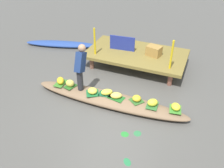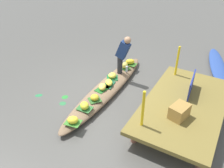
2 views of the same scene
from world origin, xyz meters
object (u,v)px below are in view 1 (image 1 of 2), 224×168
Objects in this scene: banana_bunch_3 at (92,91)px; banana_bunch_4 at (137,98)px; vendor_person at (81,65)px; water_bottle at (79,82)px; banana_bunch_0 at (116,95)px; banana_bunch_1 at (107,92)px; banana_bunch_6 at (176,107)px; vendor_boat at (108,99)px; produce_crate at (154,51)px; market_banner at (122,43)px; banana_bunch_7 at (60,81)px; banana_bunch_2 at (153,102)px; banana_bunch_5 at (70,83)px; moored_boat at (61,44)px.

banana_bunch_4 is (1.18, 0.14, -0.00)m from banana_bunch_3.
water_bottle is (-0.14, 0.08, -0.60)m from vendor_person.
banana_bunch_0 is 0.97× the size of banana_bunch_1.
vendor_person is at bearing -179.24° from banana_bunch_6.
vendor_boat is 2.37m from produce_crate.
banana_bunch_1 is 2.24m from market_banner.
banana_bunch_1 is at bearing -3.19° from vendor_person.
market_banner is at bearing 64.84° from banana_bunch_7.
market_banner is (-0.67, 2.22, 0.40)m from banana_bunch_0.
banana_bunch_6 is at bearing 0.76° from vendor_person.
banana_bunch_2 is 1.60m from banana_bunch_3.
banana_bunch_6 is (2.87, 0.11, -0.02)m from banana_bunch_5.
banana_bunch_5 reaches higher than moored_boat.
produce_crate reaches higher than banana_bunch_0.
vendor_person is (0.33, 0.08, 0.59)m from banana_bunch_5.
moored_boat is at bearing 153.04° from banana_bunch_6.
banana_bunch_3 is at bearing -175.33° from banana_bunch_6.
banana_bunch_2 is (1.23, 0.01, 0.01)m from banana_bunch_1.
vendor_boat is at bearing -0.12° from banana_bunch_5.
banana_bunch_6 is (0.56, 0.06, -0.01)m from banana_bunch_2.
banana_bunch_1 is 1.52× the size of water_bottle.
produce_crate is at bearing 79.89° from banana_bunch_0.
moored_boat is 6.35× the size of produce_crate.
banana_bunch_3 is at bearing -175.35° from banana_bunch_0.
banana_bunch_5 is at bearing -177.75° from banana_bunch_6.
banana_bunch_6 is (0.98, 0.04, 0.00)m from banana_bunch_4.
banana_bunch_3 is 1.12× the size of banana_bunch_4.
banana_bunch_5 is (-1.89, -0.07, 0.02)m from banana_bunch_4.
banana_bunch_1 is at bearing -107.33° from produce_crate.
banana_bunch_0 is 1.01× the size of banana_bunch_7.
water_bottle reaches higher than banana_bunch_1.
market_banner reaches higher than moored_boat.
banana_bunch_3 is 0.30× the size of market_banner.
banana_bunch_5 is at bearing -140.65° from water_bottle.
banana_bunch_1 is at bearing 1.96° from banana_bunch_5.
banana_bunch_6 is (1.50, 0.12, 0.00)m from banana_bunch_0.
vendor_boat is 21.20× the size of water_bottle.
banana_bunch_4 is 0.27× the size of market_banner.
vendor_boat is 2.34m from market_banner.
vendor_person reaches higher than banana_bunch_3.
banana_bunch_3 is at bearing -94.67° from market_banner.
moored_boat is 3.92m from banana_bunch_1.
produce_crate is at bearing -4.22° from market_banner.
banana_bunch_1 is 0.97m from vendor_person.
banana_bunch_7 is at bearing -133.54° from produce_crate.
vendor_person is at bearing 175.08° from banana_bunch_0.
moored_boat is 10.57× the size of banana_bunch_2.
banana_bunch_1 is 1.16× the size of banana_bunch_2.
banana_bunch_4 is at bearing 2.25° from banana_bunch_5.
vendor_person is 2.17m from market_banner.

